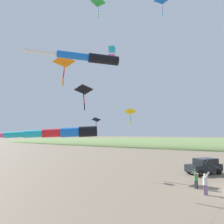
{
  "coord_description": "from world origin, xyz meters",
  "views": [
    {
      "loc": [
        20.87,
        -0.19,
        4.85
      ],
      "look_at": [
        3.31,
        -10.85,
        6.98
      ],
      "focal_mm": 33.28,
      "sensor_mm": 36.0,
      "label": 1
    }
  ],
  "objects_px": {
    "cooler_box": "(196,175)",
    "kite_windsock_striped_overhead": "(87,57)",
    "person_child_green_jacket": "(196,179)",
    "kite_delta_long_streamer_right": "(162,1)",
    "kite_delta_teal_far_right": "(99,4)",
    "kite_delta_rainbow_low_near": "(84,90)",
    "kite_delta_red_high_left": "(97,120)",
    "person_adult_flyer": "(205,182)",
    "kite_delta_long_streamer_left": "(64,62)",
    "kite_windsock_blue_topmost": "(58,133)",
    "parked_car": "(204,166)",
    "kite_box_orange_high_right": "(112,54)",
    "kite_delta_checkered_midright": "(131,112)"
  },
  "relations": [
    {
      "from": "kite_delta_red_high_left",
      "to": "person_child_green_jacket",
      "type": "bearing_deg",
      "value": 85.45
    },
    {
      "from": "kite_windsock_blue_topmost",
      "to": "parked_car",
      "type": "bearing_deg",
      "value": 158.86
    },
    {
      "from": "person_adult_flyer",
      "to": "kite_delta_red_high_left",
      "type": "bearing_deg",
      "value": -101.43
    },
    {
      "from": "kite_delta_long_streamer_left",
      "to": "kite_windsock_blue_topmost",
      "type": "height_order",
      "value": "kite_delta_long_streamer_left"
    },
    {
      "from": "kite_delta_checkered_midright",
      "to": "kite_delta_long_streamer_right",
      "type": "xyz_separation_m",
      "value": [
        -2.93,
        2.67,
        12.86
      ]
    },
    {
      "from": "person_adult_flyer",
      "to": "kite_delta_checkered_midright",
      "type": "height_order",
      "value": "kite_delta_checkered_midright"
    },
    {
      "from": "kite_delta_checkered_midright",
      "to": "kite_delta_teal_far_right",
      "type": "xyz_separation_m",
      "value": [
        5.43,
        -0.21,
        8.67
      ]
    },
    {
      "from": "kite_box_orange_high_right",
      "to": "kite_delta_teal_far_right",
      "type": "relative_size",
      "value": 1.07
    },
    {
      "from": "person_adult_flyer",
      "to": "kite_delta_rainbow_low_near",
      "type": "distance_m",
      "value": 18.5
    },
    {
      "from": "kite_windsock_blue_topmost",
      "to": "cooler_box",
      "type": "bearing_deg",
      "value": 157.54
    },
    {
      "from": "kite_delta_rainbow_low_near",
      "to": "kite_delta_red_high_left",
      "type": "height_order",
      "value": "kite_delta_rainbow_low_near"
    },
    {
      "from": "kite_delta_red_high_left",
      "to": "kite_delta_long_streamer_right",
      "type": "bearing_deg",
      "value": 96.61
    },
    {
      "from": "cooler_box",
      "to": "kite_delta_long_streamer_left",
      "type": "relative_size",
      "value": 0.05
    },
    {
      "from": "cooler_box",
      "to": "person_child_green_jacket",
      "type": "relative_size",
      "value": 0.39
    },
    {
      "from": "kite_delta_teal_far_right",
      "to": "kite_delta_long_streamer_left",
      "type": "bearing_deg",
      "value": -114.91
    },
    {
      "from": "kite_windsock_blue_topmost",
      "to": "person_child_green_jacket",
      "type": "bearing_deg",
      "value": 144.35
    },
    {
      "from": "kite_windsock_striped_overhead",
      "to": "kite_delta_long_streamer_right",
      "type": "height_order",
      "value": "kite_delta_long_streamer_right"
    },
    {
      "from": "parked_car",
      "to": "kite_delta_long_streamer_left",
      "type": "xyz_separation_m",
      "value": [
        10.81,
        -12.83,
        12.0
      ]
    },
    {
      "from": "cooler_box",
      "to": "kite_delta_red_high_left",
      "type": "xyz_separation_m",
      "value": [
        4.3,
        -10.58,
        6.28
      ]
    },
    {
      "from": "person_child_green_jacket",
      "to": "kite_delta_long_streamer_right",
      "type": "distance_m",
      "value": 19.36
    },
    {
      "from": "cooler_box",
      "to": "kite_windsock_striped_overhead",
      "type": "xyz_separation_m",
      "value": [
        13.1,
        -5.28,
        10.41
      ]
    },
    {
      "from": "person_adult_flyer",
      "to": "kite_delta_teal_far_right",
      "type": "xyz_separation_m",
      "value": [
        4.89,
        -7.02,
        14.69
      ]
    },
    {
      "from": "parked_car",
      "to": "kite_delta_checkered_midright",
      "type": "bearing_deg",
      "value": -32.46
    },
    {
      "from": "person_child_green_jacket",
      "to": "kite_delta_checkered_midright",
      "type": "height_order",
      "value": "kite_delta_checkered_midright"
    },
    {
      "from": "person_adult_flyer",
      "to": "kite_delta_rainbow_low_near",
      "type": "xyz_separation_m",
      "value": [
        -3.5,
        -15.32,
        9.77
      ]
    },
    {
      "from": "parked_car",
      "to": "cooler_box",
      "type": "relative_size",
      "value": 7.33
    },
    {
      "from": "parked_car",
      "to": "kite_box_orange_high_right",
      "type": "distance_m",
      "value": 19.1
    },
    {
      "from": "kite_delta_teal_far_right",
      "to": "kite_windsock_striped_overhead",
      "type": "height_order",
      "value": "kite_delta_teal_far_right"
    },
    {
      "from": "kite_delta_long_streamer_right",
      "to": "person_child_green_jacket",
      "type": "bearing_deg",
      "value": 59.35
    },
    {
      "from": "person_child_green_jacket",
      "to": "kite_box_orange_high_right",
      "type": "distance_m",
      "value": 19.57
    },
    {
      "from": "kite_box_orange_high_right",
      "to": "kite_windsock_striped_overhead",
      "type": "xyz_separation_m",
      "value": [
        12.29,
        5.25,
        -5.56
      ]
    },
    {
      "from": "kite_windsock_striped_overhead",
      "to": "kite_delta_red_high_left",
      "type": "height_order",
      "value": "kite_windsock_striped_overhead"
    },
    {
      "from": "kite_delta_checkered_midright",
      "to": "kite_windsock_striped_overhead",
      "type": "height_order",
      "value": "kite_windsock_striped_overhead"
    },
    {
      "from": "person_child_green_jacket",
      "to": "kite_delta_checkered_midright",
      "type": "relative_size",
      "value": 0.16
    },
    {
      "from": "kite_box_orange_high_right",
      "to": "kite_delta_rainbow_low_near",
      "type": "bearing_deg",
      "value": -50.08
    },
    {
      "from": "kite_delta_checkered_midright",
      "to": "kite_windsock_blue_topmost",
      "type": "height_order",
      "value": "kite_delta_checkered_midright"
    },
    {
      "from": "kite_box_orange_high_right",
      "to": "kite_delta_red_high_left",
      "type": "xyz_separation_m",
      "value": [
        3.49,
        -0.05,
        -9.69
      ]
    },
    {
      "from": "person_adult_flyer",
      "to": "kite_delta_long_streamer_left",
      "type": "relative_size",
      "value": 0.13
    },
    {
      "from": "cooler_box",
      "to": "kite_windsock_striped_overhead",
      "type": "height_order",
      "value": "kite_windsock_striped_overhead"
    },
    {
      "from": "kite_delta_red_high_left",
      "to": "kite_windsock_striped_overhead",
      "type": "bearing_deg",
      "value": 31.06
    },
    {
      "from": "kite_windsock_striped_overhead",
      "to": "kite_windsock_blue_topmost",
      "type": "xyz_separation_m",
      "value": [
        1.92,
        -0.93,
        -5.73
      ]
    },
    {
      "from": "person_child_green_jacket",
      "to": "kite_delta_long_streamer_right",
      "type": "bearing_deg",
      "value": -120.65
    },
    {
      "from": "kite_box_orange_high_right",
      "to": "parked_car",
      "type": "bearing_deg",
      "value": 106.24
    },
    {
      "from": "parked_car",
      "to": "kite_delta_long_streamer_right",
      "type": "relative_size",
      "value": 0.23
    },
    {
      "from": "kite_delta_teal_far_right",
      "to": "kite_delta_rainbow_low_near",
      "type": "bearing_deg",
      "value": -135.32
    },
    {
      "from": "kite_delta_rainbow_low_near",
      "to": "person_child_green_jacket",
      "type": "bearing_deg",
      "value": 82.43
    },
    {
      "from": "kite_box_orange_high_right",
      "to": "kite_delta_rainbow_low_near",
      "type": "xyz_separation_m",
      "value": [
        2.49,
        -2.98,
        -5.42
      ]
    },
    {
      "from": "parked_car",
      "to": "kite_windsock_striped_overhead",
      "type": "xyz_separation_m",
      "value": [
        15.51,
        -5.81,
        9.67
      ]
    },
    {
      "from": "cooler_box",
      "to": "kite_windsock_blue_topmost",
      "type": "xyz_separation_m",
      "value": [
        15.02,
        -6.21,
        4.68
      ]
    },
    {
      "from": "kite_delta_long_streamer_left",
      "to": "person_adult_flyer",
      "type": "bearing_deg",
      "value": 96.46
    }
  ]
}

